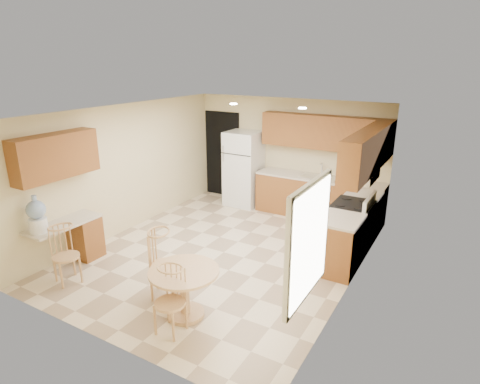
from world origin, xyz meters
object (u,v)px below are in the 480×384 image
Objects in this scene: dining_table at (185,286)px; chair_desk at (60,252)px; refrigerator at (244,169)px; chair_table_a at (159,260)px; chair_table_b at (165,298)px; stove at (351,227)px; water_crock at (37,216)px.

chair_desk is (-2.10, -0.30, 0.11)m from dining_table.
chair_table_a is at bearing -76.89° from refrigerator.
chair_desk is at bearing -97.53° from refrigerator.
dining_table is 0.46m from chair_table_b.
stove is 3.45m from chair_table_a.
chair_desk is (-0.60, -4.54, -0.31)m from refrigerator.
refrigerator is 1.72× the size of chair_table_a.
dining_table is at bearing -114.48° from stove.
water_crock is (-2.55, -0.28, 0.59)m from dining_table.
chair_desk reaches higher than dining_table.
stove is at bearing -22.99° from refrigerator.
chair_table_b is at bearing -3.61° from water_crock.
stove is 3.71m from chair_table_b.
chair_table_a reaches higher than chair_desk.
water_crock is (-1.05, -4.52, 0.17)m from refrigerator.
chair_table_a reaches higher than chair_table_b.
refrigerator is at bearing 109.51° from dining_table.
refrigerator is 1.97× the size of chair_table_b.
chair_table_a is at bearing -123.89° from stove.
chair_table_b is at bearing -83.62° from dining_table.
stove is 5.16m from water_crock.
chair_table_a is at bearing -47.58° from chair_table_b.
water_crock is (-2.00, -0.44, 0.42)m from chair_table_a.
chair_table_a is 0.85m from chair_table_b.
chair_table_b is at bearing 19.23° from chair_table_a.
chair_desk is (-2.15, 0.15, 0.02)m from chair_table_b.
dining_table is 1.05× the size of chair_table_b.
chair_table_a is at bearing 124.99° from chair_desk.
dining_table is (-1.37, -3.02, -0.02)m from stove.
chair_table_b is at bearing -71.67° from refrigerator.
dining_table is 2.63m from water_crock.
chair_desk is at bearing -6.48° from chair_table_b.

